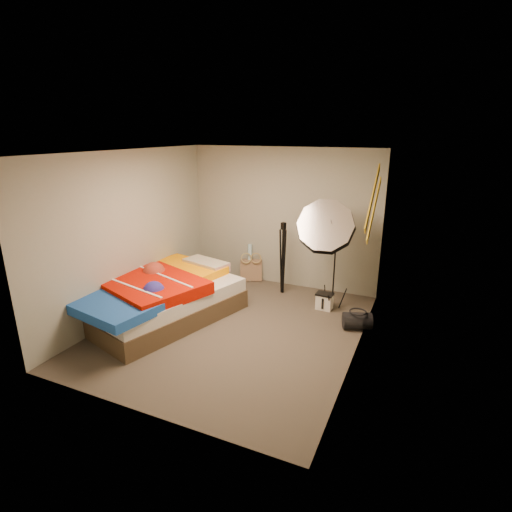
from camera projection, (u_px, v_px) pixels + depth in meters
The scene contains 15 objects.
floor at pixel (233, 328), 5.83m from camera, with size 4.00×4.00×0.00m, color #4F473B.
ceiling at pixel (230, 152), 5.07m from camera, with size 4.00×4.00×0.00m, color silver.
wall_back at pixel (282, 218), 7.19m from camera, with size 3.50×3.50×0.00m, color gray.
wall_front at pixel (133, 301), 3.71m from camera, with size 3.50×3.50×0.00m, color gray.
wall_left at pixel (130, 233), 6.13m from camera, with size 4.00×4.00×0.00m, color gray.
wall_right at pixel (361, 263), 4.77m from camera, with size 4.00×4.00×0.00m, color gray.
tote_bag at pixel (251, 270), 7.64m from camera, with size 0.41×0.12×0.41m, color #A28161.
wrapping_roll at pixel (250, 263), 7.61m from camera, with size 0.08×0.08×0.71m, color #5FB0CB.
camera_case at pixel (324, 302), 6.43m from camera, with size 0.25×0.18×0.25m, color white.
duffel_bag at pixel (357, 321), 5.79m from camera, with size 0.25×0.25×0.41m, color black.
wall_stripe_upper at pixel (372, 197), 5.09m from camera, with size 0.02×1.10×0.10m, color gold.
wall_stripe_lower at pixel (374, 209), 5.37m from camera, with size 0.02×1.10×0.10m, color gold.
bed at pixel (160, 296), 6.11m from camera, with size 2.16×2.73×0.67m.
photo_umbrella at pixel (326, 228), 6.07m from camera, with size 1.07×0.74×1.88m.
camera_tripod at pixel (283, 253), 6.91m from camera, with size 0.09×0.09×1.27m.
Camera 1 is at (2.43, -4.65, 2.76)m, focal length 28.00 mm.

